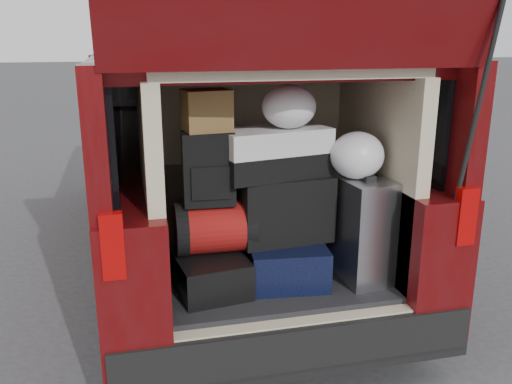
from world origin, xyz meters
TOP-DOWN VIEW (x-y plane):
  - ground at (0.00, 0.00)m, footprint 80.00×80.00m
  - minivan at (0.00, 1.86)m, footprint 1.90×5.35m
  - load_floor at (0.00, 0.28)m, footprint 1.24×1.05m
  - black_hardshell at (-0.38, 0.13)m, footprint 0.43×0.54m
  - navy_hardshell at (0.06, 0.16)m, footprint 0.48×0.56m
  - silver_roller at (0.47, 0.06)m, footprint 0.29×0.42m
  - red_duffel at (-0.33, 0.16)m, footprint 0.44×0.29m
  - black_soft_case at (0.06, 0.20)m, footprint 0.54×0.35m
  - backpack at (-0.37, 0.15)m, footprint 0.28×0.18m
  - twotone_duffel at (0.00, 0.20)m, footprint 0.64×0.42m
  - grocery_sack_lower at (-0.36, 0.19)m, footprint 0.26×0.22m
  - plastic_bag_center at (0.08, 0.17)m, footprint 0.33×0.31m
  - plastic_bag_right at (0.44, 0.07)m, footprint 0.30×0.29m

SIDE VIEW (x-z plane):
  - ground at x=0.00m, z-range 0.00..0.00m
  - load_floor at x=0.00m, z-range 0.00..0.55m
  - black_hardshell at x=-0.38m, z-range 0.55..0.75m
  - navy_hardshell at x=0.06m, z-range 0.55..0.78m
  - silver_roller at x=0.47m, z-range 0.55..1.14m
  - red_duffel at x=-0.33m, z-range 0.75..1.03m
  - minivan at x=0.00m, z-range -0.47..2.29m
  - black_soft_case at x=0.06m, z-range 0.78..1.15m
  - backpack at x=-0.37m, z-range 1.03..1.42m
  - plastic_bag_right at x=0.44m, z-range 1.14..1.40m
  - twotone_duffel at x=0.00m, z-range 1.15..1.41m
  - grocery_sack_lower at x=-0.36m, z-range 1.42..1.63m
  - plastic_bag_center at x=0.08m, z-range 1.41..1.64m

